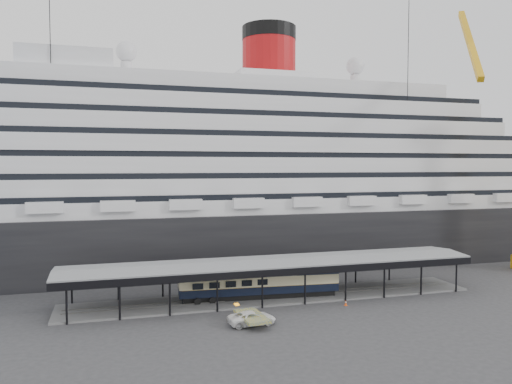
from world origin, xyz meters
TOP-DOWN VIEW (x-y plane):
  - ground at (0.00, 0.00)m, footprint 200.00×200.00m
  - cruise_ship at (0.05, 32.00)m, footprint 130.00×30.00m
  - platform_canopy at (0.00, 5.00)m, footprint 56.00×9.18m
  - port_truck at (-5.97, -5.07)m, footprint 5.60×2.88m
  - pullman_carriage at (-2.02, 5.00)m, footprint 21.62×4.56m
  - traffic_cone_left at (-7.82, -2.59)m, footprint 0.42×0.42m
  - traffic_cone_mid at (-4.50, -3.24)m, footprint 0.48×0.48m
  - traffic_cone_right at (7.71, -1.08)m, footprint 0.49×0.49m

SIDE VIEW (x-z plane):
  - ground at x=0.00m, z-range 0.00..0.00m
  - traffic_cone_left at x=-7.82m, z-range 0.00..0.71m
  - traffic_cone_mid at x=-4.50m, z-range 0.00..0.72m
  - traffic_cone_right at x=7.71m, z-range 0.00..0.72m
  - port_truck at x=-5.97m, z-range 0.00..1.51m
  - platform_canopy at x=0.00m, z-range -0.29..5.01m
  - pullman_carriage at x=-2.02m, z-range -7.97..13.11m
  - cruise_ship at x=0.05m, z-range -3.60..40.30m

